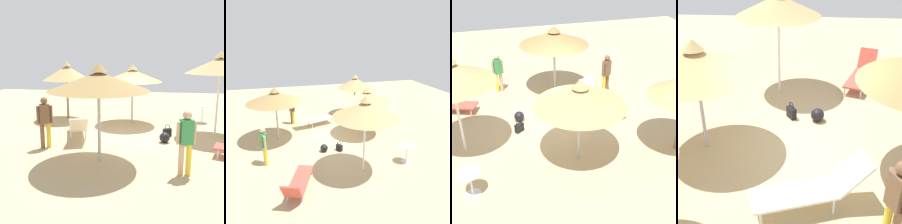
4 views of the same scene
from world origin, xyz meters
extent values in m
cube|color=tan|center=(0.00, 0.00, -0.05)|extent=(24.00, 24.00, 0.10)
cylinder|color=white|center=(0.64, -2.87, 1.24)|extent=(0.07, 0.07, 2.48)
cone|color=tan|center=(0.64, -2.87, 2.45)|extent=(2.33, 2.33, 0.55)
cone|color=tan|center=(0.64, -2.87, 2.83)|extent=(0.42, 0.42, 0.22)
cylinder|color=olive|center=(2.32, 3.13, 1.09)|extent=(0.10, 0.10, 2.17)
cone|color=tan|center=(2.32, 3.13, 2.04)|extent=(2.11, 2.11, 0.63)
cone|color=tan|center=(2.32, 3.13, 2.46)|extent=(0.38, 0.38, 0.22)
cylinder|color=#B2B2B7|center=(-2.42, 0.68, 1.14)|extent=(0.08, 0.08, 2.28)
cone|color=#997A47|center=(-2.42, 0.68, 2.15)|extent=(2.63, 2.63, 0.48)
cone|color=#997A47|center=(-2.42, 0.68, 2.49)|extent=(0.47, 0.47, 0.22)
cylinder|color=#B2B2B7|center=(1.94, 0.21, 1.05)|extent=(0.08, 0.08, 2.11)
cone|color=tan|center=(1.94, 0.21, 1.99)|extent=(2.41, 2.41, 0.49)
cone|color=tan|center=(1.94, 0.21, 2.34)|extent=(0.43, 0.43, 0.22)
cube|color=silver|center=(-0.12, 1.97, 0.36)|extent=(1.59, 1.02, 0.05)
cylinder|color=silver|center=(0.39, 2.40, 0.17)|extent=(0.04, 0.04, 0.34)
cylinder|color=silver|center=(0.54, 1.93, 0.17)|extent=(0.04, 0.04, 0.34)
cylinder|color=silver|center=(-0.79, 2.00, 0.17)|extent=(0.04, 0.04, 0.34)
cylinder|color=silver|center=(-0.63, 1.54, 0.17)|extent=(0.04, 0.04, 0.34)
cube|color=silver|center=(-1.08, 1.65, 0.63)|extent=(0.73, 0.73, 0.53)
cylinder|color=silver|center=(-1.73, -2.49, 0.13)|extent=(0.04, 0.04, 0.26)
cylinder|color=silver|center=(-1.29, -2.65, 0.13)|extent=(0.04, 0.04, 0.26)
cylinder|color=yellow|center=(-2.90, -1.56, 0.39)|extent=(0.13, 0.13, 0.78)
cylinder|color=tan|center=(-2.95, -1.38, 0.39)|extent=(0.13, 0.13, 0.78)
cube|color=#338C4C|center=(-2.93, -1.47, 1.07)|extent=(0.29, 0.33, 0.58)
sphere|color=tan|center=(-2.93, -1.47, 1.46)|extent=(0.21, 0.21, 0.21)
cylinder|color=tan|center=(-2.88, -1.66, 1.04)|extent=(0.09, 0.09, 0.54)
cylinder|color=tan|center=(-2.98, -1.29, 1.04)|extent=(0.09, 0.09, 0.54)
cylinder|color=yellow|center=(-1.57, 2.45, 0.39)|extent=(0.13, 0.13, 0.78)
cylinder|color=brown|center=(-1.66, 2.62, 0.39)|extent=(0.13, 0.13, 0.78)
cube|color=brown|center=(-1.61, 2.53, 1.07)|extent=(0.33, 0.36, 0.58)
sphere|color=brown|center=(-1.61, 2.53, 1.47)|extent=(0.21, 0.21, 0.21)
cylinder|color=brown|center=(-1.52, 2.36, 1.05)|extent=(0.09, 0.09, 0.54)
cylinder|color=brown|center=(-1.70, 2.70, 1.05)|extent=(0.09, 0.09, 0.54)
cube|color=black|center=(0.16, -1.18, 0.15)|extent=(0.28, 0.32, 0.29)
torus|color=black|center=(0.16, -1.18, 0.34)|extent=(0.14, 0.19, 0.21)
cylinder|color=silver|center=(2.55, -2.72, 0.69)|extent=(0.56, 0.56, 0.02)
cylinder|color=silver|center=(2.55, -2.72, 0.34)|extent=(0.05, 0.05, 0.68)
cylinder|color=silver|center=(2.55, -2.72, 0.01)|extent=(0.39, 0.39, 0.02)
sphere|color=black|center=(-0.50, -1.08, 0.17)|extent=(0.34, 0.34, 0.34)
camera|label=1|loc=(-9.06, -0.76, 2.77)|focal=43.10mm
camera|label=2|loc=(-2.12, -9.60, 4.93)|focal=35.63mm
camera|label=3|loc=(8.41, -2.11, 5.62)|focal=49.14mm
camera|label=4|loc=(-0.37, 6.10, 4.29)|focal=52.94mm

